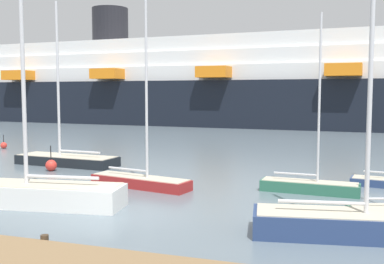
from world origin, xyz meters
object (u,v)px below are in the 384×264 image
(sailboat_1, at_px, (350,220))
(sailboat_7, at_px, (67,158))
(cruise_ship, at_px, (231,85))
(sailboat_2, at_px, (310,184))
(sailboat_5, at_px, (39,191))
(sailboat_6, at_px, (140,178))
(channel_buoy_1, at_px, (4,145))
(channel_buoy_2, at_px, (51,165))

(sailboat_1, xyz_separation_m, sailboat_7, (-17.88, 10.31, -0.10))
(sailboat_7, height_order, cruise_ship, cruise_ship)
(sailboat_1, relative_size, sailboat_2, 1.41)
(cruise_ship, bearing_deg, sailboat_1, -69.06)
(sailboat_7, bearing_deg, sailboat_5, 122.15)
(sailboat_5, relative_size, cruise_ship, 0.10)
(sailboat_7, bearing_deg, sailboat_1, 154.53)
(sailboat_6, relative_size, cruise_ship, 0.09)
(sailboat_2, relative_size, sailboat_6, 0.84)
(sailboat_2, relative_size, sailboat_7, 0.80)
(sailboat_1, relative_size, cruise_ship, 0.10)
(channel_buoy_1, bearing_deg, channel_buoy_2, -37.97)
(channel_buoy_1, relative_size, cruise_ship, 0.01)
(sailboat_6, bearing_deg, channel_buoy_1, 160.46)
(sailboat_6, height_order, cruise_ship, cruise_ship)
(cruise_ship, bearing_deg, channel_buoy_2, -87.73)
(channel_buoy_1, xyz_separation_m, cruise_ship, (11.66, 36.11, 5.69))
(sailboat_1, distance_m, sailboat_5, 12.67)
(sailboat_6, distance_m, cruise_ship, 48.07)
(sailboat_2, distance_m, cruise_ship, 48.59)
(sailboat_1, relative_size, sailboat_7, 1.12)
(sailboat_5, bearing_deg, sailboat_1, 170.76)
(sailboat_5, height_order, sailboat_7, sailboat_5)
(sailboat_1, distance_m, sailboat_6, 11.45)
(sailboat_5, distance_m, sailboat_7, 11.25)
(sailboat_1, distance_m, cruise_ship, 55.44)
(sailboat_6, bearing_deg, sailboat_7, 159.06)
(sailboat_2, bearing_deg, sailboat_7, 171.00)
(channel_buoy_1, bearing_deg, sailboat_1, -30.21)
(channel_buoy_2, distance_m, cruise_ship, 44.91)
(sailboat_7, xyz_separation_m, channel_buoy_2, (0.37, -2.26, -0.14))
(sailboat_5, relative_size, sailboat_6, 1.19)
(sailboat_5, xyz_separation_m, channel_buoy_2, (-4.84, 7.70, -0.29))
(channel_buoy_1, distance_m, cruise_ship, 38.37)
(sailboat_2, bearing_deg, sailboat_6, -166.87)
(sailboat_7, height_order, channel_buoy_1, sailboat_7)
(sailboat_1, distance_m, channel_buoy_2, 19.27)
(sailboat_5, bearing_deg, sailboat_2, -157.50)
(sailboat_7, bearing_deg, sailboat_2, 171.79)
(sailboat_1, relative_size, channel_buoy_2, 7.64)
(cruise_ship, bearing_deg, channel_buoy_1, -104.53)
(sailboat_1, bearing_deg, sailboat_2, 95.48)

